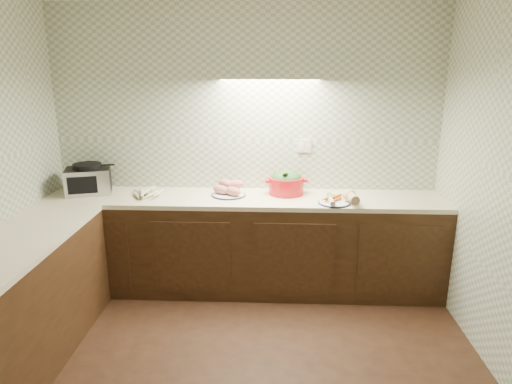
{
  "coord_description": "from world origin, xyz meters",
  "views": [
    {
      "loc": [
        0.28,
        -2.45,
        2.09
      ],
      "look_at": [
        0.12,
        1.25,
        1.02
      ],
      "focal_mm": 32.0,
      "sensor_mm": 36.0,
      "label": 1
    }
  ],
  "objects_px": {
    "parsnip_pile": "(149,193)",
    "dutch_oven": "(286,182)",
    "toaster_oven": "(88,180)",
    "veg_plate": "(341,198)",
    "sweet_potato_plate": "(229,189)",
    "onion_bowl": "(230,188)"
  },
  "relations": [
    {
      "from": "dutch_oven",
      "to": "toaster_oven",
      "type": "bearing_deg",
      "value": 174.26
    },
    {
      "from": "toaster_oven",
      "to": "onion_bowl",
      "type": "distance_m",
      "value": 1.32
    },
    {
      "from": "sweet_potato_plate",
      "to": "dutch_oven",
      "type": "height_order",
      "value": "dutch_oven"
    },
    {
      "from": "parsnip_pile",
      "to": "sweet_potato_plate",
      "type": "relative_size",
      "value": 1.11
    },
    {
      "from": "toaster_oven",
      "to": "onion_bowl",
      "type": "height_order",
      "value": "toaster_oven"
    },
    {
      "from": "toaster_oven",
      "to": "onion_bowl",
      "type": "bearing_deg",
      "value": -12.85
    },
    {
      "from": "dutch_oven",
      "to": "veg_plate",
      "type": "xyz_separation_m",
      "value": [
        0.47,
        -0.27,
        -0.06
      ]
    },
    {
      "from": "parsnip_pile",
      "to": "dutch_oven",
      "type": "height_order",
      "value": "dutch_oven"
    },
    {
      "from": "toaster_oven",
      "to": "veg_plate",
      "type": "xyz_separation_m",
      "value": [
        2.3,
        -0.22,
        -0.08
      ]
    },
    {
      "from": "dutch_oven",
      "to": "sweet_potato_plate",
      "type": "bearing_deg",
      "value": -179.94
    },
    {
      "from": "veg_plate",
      "to": "toaster_oven",
      "type": "bearing_deg",
      "value": 174.6
    },
    {
      "from": "sweet_potato_plate",
      "to": "veg_plate",
      "type": "xyz_separation_m",
      "value": [
        0.99,
        -0.2,
        -0.01
      ]
    },
    {
      "from": "parsnip_pile",
      "to": "dutch_oven",
      "type": "distance_m",
      "value": 1.26
    },
    {
      "from": "sweet_potato_plate",
      "to": "onion_bowl",
      "type": "xyz_separation_m",
      "value": [
        0.0,
        0.11,
        -0.02
      ]
    },
    {
      "from": "parsnip_pile",
      "to": "dutch_oven",
      "type": "relative_size",
      "value": 0.91
    },
    {
      "from": "parsnip_pile",
      "to": "dutch_oven",
      "type": "xyz_separation_m",
      "value": [
        1.25,
        0.12,
        0.08
      ]
    },
    {
      "from": "parsnip_pile",
      "to": "sweet_potato_plate",
      "type": "distance_m",
      "value": 0.73
    },
    {
      "from": "toaster_oven",
      "to": "parsnip_pile",
      "type": "relative_size",
      "value": 1.29
    },
    {
      "from": "parsnip_pile",
      "to": "toaster_oven",
      "type": "bearing_deg",
      "value": 173.39
    },
    {
      "from": "parsnip_pile",
      "to": "veg_plate",
      "type": "bearing_deg",
      "value": -4.99
    },
    {
      "from": "sweet_potato_plate",
      "to": "dutch_oven",
      "type": "relative_size",
      "value": 0.82
    },
    {
      "from": "sweet_potato_plate",
      "to": "onion_bowl",
      "type": "relative_size",
      "value": 2.39
    }
  ]
}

